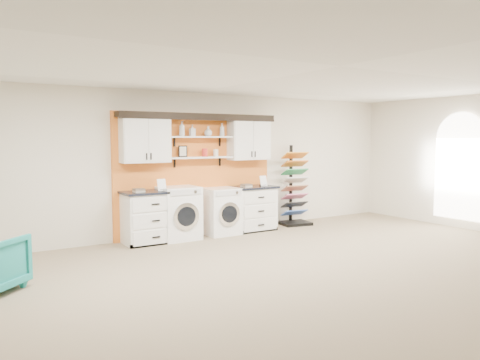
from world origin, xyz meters
TOP-DOWN VIEW (x-y plane):
  - floor at (0.00, 0.00)m, footprint 10.00×10.00m
  - ceiling at (0.00, 0.00)m, footprint 10.00×10.00m
  - wall_back at (0.00, 4.00)m, footprint 10.00×0.00m
  - accent_panel at (0.00, 3.96)m, footprint 3.40×0.07m
  - upper_cabinet_left at (-1.13, 3.79)m, footprint 0.90×0.35m
  - upper_cabinet_right at (1.13, 3.79)m, footprint 0.90×0.35m
  - shelf_lower at (0.00, 3.80)m, footprint 1.32×0.28m
  - shelf_upper at (0.00, 3.80)m, footprint 1.32×0.28m
  - crown_molding at (0.00, 3.81)m, footprint 3.30×0.41m
  - window_arched at (4.94, 1.50)m, footprint 0.06×1.10m
  - picture_frame at (-0.35, 3.85)m, footprint 0.18×0.02m
  - canister_red at (0.10, 3.80)m, footprint 0.11×0.11m
  - canister_cream at (0.35, 3.80)m, footprint 0.10×0.10m
  - base_cabinet_left at (-1.13, 3.64)m, footprint 0.97×0.66m
  - base_cabinet_right at (1.13, 3.64)m, footprint 0.94×0.66m
  - washer at (-0.55, 3.64)m, footprint 0.72×0.71m
  - dryer at (0.36, 3.64)m, footprint 0.66×0.71m
  - sample_rack at (2.26, 3.68)m, footprint 0.72×0.63m
  - soap_bottle_a at (-0.39, 3.80)m, footprint 0.14×0.14m
  - soap_bottle_b at (-0.17, 3.80)m, footprint 0.10×0.10m
  - soap_bottle_c at (0.18, 3.80)m, footprint 0.17×0.17m
  - soap_bottle_d at (0.49, 3.80)m, footprint 0.12×0.12m

SIDE VIEW (x-z plane):
  - floor at x=0.00m, z-range 0.00..0.00m
  - base_cabinet_right at x=1.13m, z-range 0.00..0.92m
  - dryer at x=0.36m, z-range 0.00..0.92m
  - base_cabinet_left at x=-1.13m, z-range 0.00..0.95m
  - washer at x=-0.55m, z-range 0.00..1.00m
  - sample_rack at x=2.26m, z-range -0.33..1.43m
  - accent_panel at x=0.00m, z-range 0.00..2.40m
  - window_arched at x=4.94m, z-range 0.26..2.51m
  - wall_back at x=0.00m, z-range -3.60..6.40m
  - shelf_lower at x=0.00m, z-range 1.52..1.54m
  - canister_cream at x=0.35m, z-range 1.54..1.69m
  - canister_red at x=0.10m, z-range 1.54..1.71m
  - picture_frame at x=-0.35m, z-range 1.54..1.77m
  - upper_cabinet_left at x=-1.13m, z-range 1.46..2.30m
  - upper_cabinet_right at x=1.13m, z-range 1.46..2.30m
  - shelf_upper at x=0.00m, z-range 1.92..1.94m
  - soap_bottle_c at x=0.18m, z-range 1.94..2.14m
  - soap_bottle_b at x=-0.17m, z-range 1.94..2.16m
  - soap_bottle_d at x=0.49m, z-range 1.95..2.20m
  - soap_bottle_a at x=-0.39m, z-range 1.95..2.23m
  - crown_molding at x=0.00m, z-range 2.26..2.39m
  - ceiling at x=0.00m, z-range 2.80..2.80m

